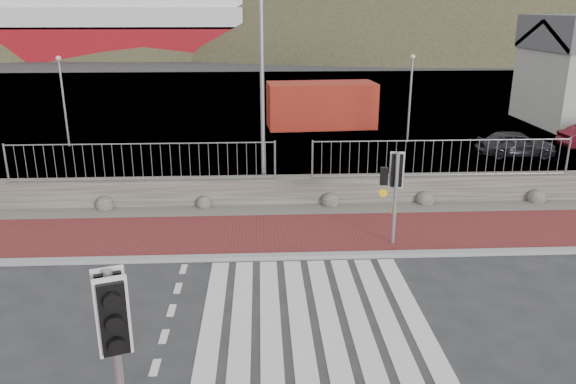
{
  "coord_description": "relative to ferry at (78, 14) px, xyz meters",
  "views": [
    {
      "loc": [
        -1.04,
        -10.17,
        6.13
      ],
      "look_at": [
        -0.39,
        3.0,
        1.8
      ],
      "focal_mm": 35.0,
      "sensor_mm": 36.0,
      "label": 1
    }
  ],
  "objects": [
    {
      "name": "quay",
      "position": [
        24.65,
        -40.0,
        -5.36
      ],
      "size": [
        120.0,
        40.0,
        0.5
      ],
      "primitive_type": "cube",
      "color": "#4C4C4F",
      "rests_on": "ground"
    },
    {
      "name": "water",
      "position": [
        24.65,
        -5.0,
        -5.36
      ],
      "size": [
        220.0,
        50.0,
        0.05
      ],
      "primitive_type": "cube",
      "color": "#3F4C54",
      "rests_on": "ground"
    },
    {
      "name": "kerb_far",
      "position": [
        24.65,
        -64.9,
        -5.31
      ],
      "size": [
        40.0,
        0.25,
        0.12
      ],
      "primitive_type": "cube",
      "color": "gray",
      "rests_on": "ground"
    },
    {
      "name": "streetlight",
      "position": [
        23.82,
        -59.79,
        -0.88
      ],
      "size": [
        1.69,
        0.32,
        7.96
      ],
      "rotation": [
        0.0,
        0.0,
        0.09
      ],
      "color": "gray",
      "rests_on": "ground"
    },
    {
      "name": "ferry",
      "position": [
        0.0,
        0.0,
        0.0
      ],
      "size": [
        50.0,
        16.0,
        20.0
      ],
      "color": "maroon",
      "rests_on": "ground"
    },
    {
      "name": "sidewalk_far",
      "position": [
        24.65,
        -63.4,
        -5.32
      ],
      "size": [
        40.0,
        3.0,
        0.08
      ],
      "primitive_type": "cube",
      "color": "maroon",
      "rests_on": "ground"
    },
    {
      "name": "car_a",
      "position": [
        34.64,
        -54.88,
        -4.8
      ],
      "size": [
        3.33,
        1.48,
        1.11
      ],
      "primitive_type": "imported",
      "rotation": [
        0.0,
        0.0,
        1.52
      ],
      "color": "black",
      "rests_on": "ground"
    },
    {
      "name": "traffic_signal_far",
      "position": [
        27.1,
        -64.21,
        -3.47
      ],
      "size": [
        0.64,
        0.28,
        2.61
      ],
      "rotation": [
        0.0,
        0.0,
        2.99
      ],
      "color": "gray",
      "rests_on": "ground"
    },
    {
      "name": "shipping_container",
      "position": [
        26.88,
        -48.16,
        -4.17
      ],
      "size": [
        5.86,
        2.78,
        2.38
      ],
      "primitive_type": "cube",
      "rotation": [
        0.0,
        0.0,
        0.07
      ],
      "color": "maroon",
      "rests_on": "ground"
    },
    {
      "name": "ground",
      "position": [
        24.65,
        -67.9,
        -5.36
      ],
      "size": [
        220.0,
        220.0,
        0.0
      ],
      "primitive_type": "plane",
      "color": "#28282B",
      "rests_on": "ground"
    },
    {
      "name": "railing",
      "position": [
        24.65,
        -60.75,
        -3.54
      ],
      "size": [
        18.07,
        0.07,
        1.22
      ],
      "color": "gray",
      "rests_on": "stone_wall"
    },
    {
      "name": "traffic_signal_near",
      "position": [
        21.64,
        -71.55,
        -3.22
      ],
      "size": [
        0.49,
        0.38,
        2.98
      ],
      "rotation": [
        0.0,
        0.0,
        0.34
      ],
      "color": "gray",
      "rests_on": "ground"
    },
    {
      "name": "zebra_crossing",
      "position": [
        24.65,
        -67.9,
        -5.36
      ],
      "size": [
        4.62,
        5.6,
        0.01
      ],
      "color": "silver",
      "rests_on": "ground"
    },
    {
      "name": "gravel_strip",
      "position": [
        24.65,
        -61.4,
        -5.33
      ],
      "size": [
        40.0,
        1.5,
        0.06
      ],
      "primitive_type": "cube",
      "color": "#59544C",
      "rests_on": "ground"
    },
    {
      "name": "stone_wall",
      "position": [
        24.65,
        -60.6,
        -4.91
      ],
      "size": [
        40.0,
        0.6,
        0.9
      ],
      "primitive_type": "cube",
      "color": "#46413A",
      "rests_on": "ground"
    },
    {
      "name": "hills_backdrop",
      "position": [
        31.4,
        20.0,
        -28.42
      ],
      "size": [
        254.0,
        90.0,
        100.0
      ],
      "color": "#2C311D",
      "rests_on": "ground"
    }
  ]
}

